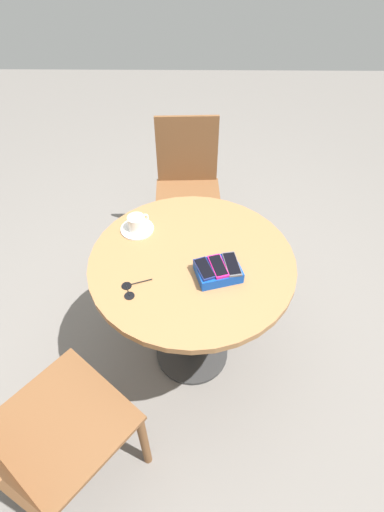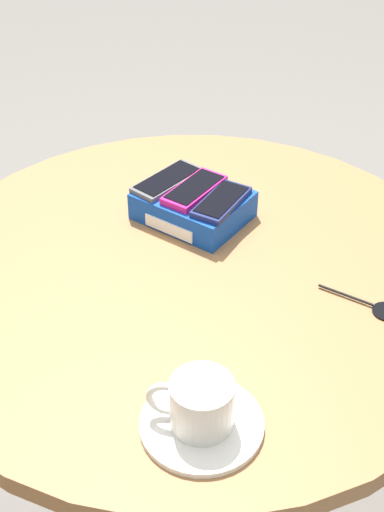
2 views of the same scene
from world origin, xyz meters
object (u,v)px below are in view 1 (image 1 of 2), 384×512
Objects in this scene: round_table at (192,280)px; saucer at (137,229)px; coffee_cup at (137,222)px; chair_near_window at (188,189)px; chair_far_side at (42,439)px; phone_navy at (204,269)px; phone_box at (218,271)px; phone_magenta at (218,266)px; sunglasses at (130,290)px; phone_gray at (232,264)px.

saucer is (0.25, -0.18, 0.13)m from round_table.
chair_near_window is at bearing -107.04° from coffee_cup.
coffee_cup is at bearing -108.77° from chair_far_side.
chair_near_window is at bearing -107.98° from chair_far_side.
phone_navy is 0.15× the size of chair_near_window.
saucer is at bearing -36.58° from round_table.
phone_navy is 0.86× the size of saucer.
phone_box is 0.03m from phone_magenta.
coffee_cup reaches higher than sunglasses.
chair_far_side is at bearing 40.93° from phone_magenta.
coffee_cup is (-0.00, -0.00, 0.04)m from saucer.
phone_navy is 1.03m from chair_near_window.
coffee_cup is at bearing -44.01° from phone_navy.
phone_box is 0.23× the size of chair_near_window.
sunglasses is (0.34, 0.08, -0.02)m from phone_box.
phone_gray is 1.08× the size of phone_navy.
saucer is at bearing -37.43° from phone_box.
chair_near_window is at bearing -107.13° from saucer.
phone_navy is at bearing 95.01° from chair_near_window.
chair_far_side is (0.57, 0.53, -0.32)m from phone_navy.
round_table is at bearing -129.67° from chair_far_side.
chair_near_window is 1.58m from chair_far_side.
coffee_cup is 0.10× the size of chair_far_side.
round_table is 4.32× the size of phone_box.
coffee_cup is 0.10× the size of chair_near_window.
sunglasses is 1.10m from chair_near_window.
phone_box is at bearing 98.32° from chair_near_window.
saucer is (0.41, -0.26, -0.05)m from phone_gray.
sunglasses is (0.24, 0.17, 0.13)m from round_table.
chair_far_side reaches higher than phone_gray.
phone_gray is 0.16× the size of chair_near_window.
round_table is at bearing 142.99° from coffee_cup.
coffee_cup is at bearing -89.00° from sunglasses.
coffee_cup reaches higher than phone_navy.
coffee_cup is (0.25, -0.19, 0.17)m from round_table.
phone_navy is 0.41m from saucer.
phone_gray is 0.48m from coffee_cup.
phone_navy is at bearing -137.19° from chair_far_side.
sunglasses is at bearing 13.10° from phone_navy.
phone_gray is 1.16× the size of sunglasses.
sunglasses is 0.61m from chair_far_side.
round_table is 7.29× the size of sunglasses.
round_table is 0.32m from sunglasses.
phone_gray is 0.94m from chair_far_side.
phone_magenta reaches higher than round_table.
saucer is 0.17× the size of chair_near_window.
chair_near_window reaches higher than phone_magenta.
phone_navy is 0.84m from chair_far_side.
round_table is 0.34m from saucer.
chair_far_side is (0.63, 0.54, -0.32)m from phone_magenta.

